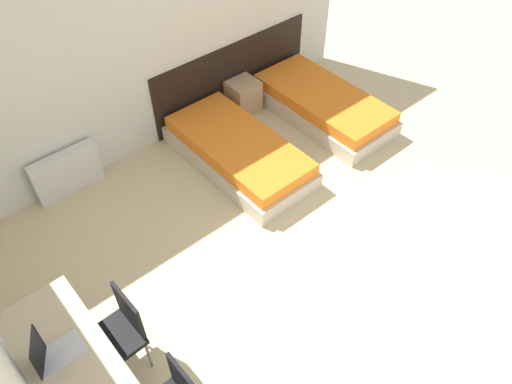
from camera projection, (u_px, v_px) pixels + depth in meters
The scene contains 8 objects.
wall_back at pixel (141, 46), 5.53m from camera, with size 6.12×0.05×2.70m.
headboard_panel at pixel (233, 75), 6.71m from camera, with size 2.50×0.03×0.92m.
bed_near_window at pixel (239, 152), 6.05m from camera, with size 0.94×1.94×0.38m.
bed_near_door at pixel (323, 105), 6.71m from camera, with size 0.94×1.94×0.38m.
nightstand at pixel (243, 97), 6.76m from camera, with size 0.39×0.36×0.46m.
radiator at pixel (67, 172), 5.67m from camera, with size 0.78×0.12×0.55m.
chair_near_laptop at pixel (119, 331), 4.05m from camera, with size 0.43×0.43×0.89m.
laptop at pixel (52, 353), 3.57m from camera, with size 0.37×0.22×0.35m.
Camera 1 is at (-2.29, -0.30, 4.21)m, focal length 35.00 mm.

